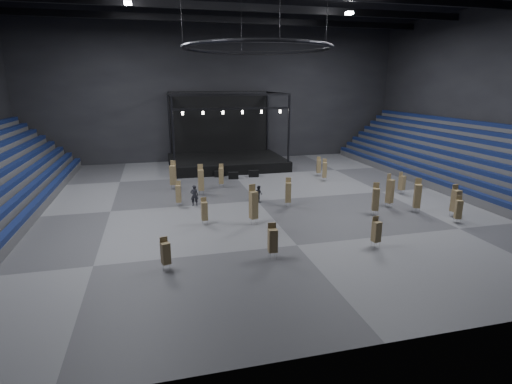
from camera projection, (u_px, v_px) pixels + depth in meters
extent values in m
plane|color=#575759|center=(257.00, 201.00, 35.87)|extent=(50.00, 50.00, 0.00)
cube|color=black|center=(218.00, 93.00, 53.12)|extent=(50.00, 0.20, 18.00)
cube|color=black|center=(407.00, 120.00, 13.86)|extent=(50.00, 0.20, 18.00)
cube|color=black|center=(502.00, 96.00, 39.42)|extent=(0.20, 42.00, 18.00)
cube|color=#0C1739|center=(34.00, 205.00, 31.32)|extent=(0.59, 40.00, 0.40)
cube|color=#0C1739|center=(20.00, 197.00, 30.91)|extent=(0.59, 40.00, 0.40)
cube|color=#0C1739|center=(5.00, 188.00, 30.50)|extent=(0.59, 40.00, 0.40)
cube|color=#464548|center=(459.00, 183.00, 40.84)|extent=(7.20, 40.00, 0.75)
cube|color=#0C1739|center=(432.00, 179.00, 39.91)|extent=(0.59, 40.00, 0.40)
cube|color=#464548|center=(463.00, 179.00, 40.85)|extent=(6.30, 40.00, 1.50)
cube|color=#0C1739|center=(441.00, 171.00, 39.93)|extent=(0.59, 40.00, 0.40)
cube|color=#464548|center=(468.00, 175.00, 40.86)|extent=(5.40, 40.00, 2.25)
cube|color=#0C1739|center=(449.00, 164.00, 39.94)|extent=(0.59, 40.00, 0.40)
cube|color=#464548|center=(472.00, 171.00, 40.87)|extent=(4.50, 40.00, 3.00)
cube|color=#0C1739|center=(458.00, 156.00, 39.96)|extent=(0.59, 40.00, 0.40)
cube|color=#464548|center=(476.00, 167.00, 40.88)|extent=(3.60, 40.00, 3.75)
cube|color=#0C1739|center=(467.00, 148.00, 39.97)|extent=(0.59, 40.00, 0.40)
cube|color=#464548|center=(480.00, 164.00, 40.88)|extent=(2.70, 40.00, 4.50)
cube|color=#0C1739|center=(475.00, 140.00, 39.99)|extent=(0.59, 40.00, 0.40)
cube|color=#464548|center=(484.00, 160.00, 40.89)|extent=(1.80, 40.00, 5.25)
cube|color=#0C1739|center=(484.00, 132.00, 40.01)|extent=(0.59, 40.00, 0.40)
cube|color=#464548|center=(489.00, 156.00, 40.90)|extent=(0.90, 40.00, 6.00)
cube|color=#0C1739|center=(492.00, 125.00, 40.02)|extent=(0.59, 40.00, 0.40)
cube|color=black|center=(227.00, 162.00, 50.20)|extent=(14.00, 10.00, 1.20)
cube|color=black|center=(220.00, 122.00, 53.47)|extent=(13.30, 0.30, 8.00)
cylinder|color=black|center=(173.00, 132.00, 43.14)|extent=(0.24, 0.24, 7.80)
cylinder|color=black|center=(169.00, 124.00, 51.74)|extent=(0.24, 0.24, 7.80)
cylinder|color=black|center=(289.00, 129.00, 46.28)|extent=(0.24, 0.24, 7.80)
cylinder|color=black|center=(267.00, 122.00, 54.88)|extent=(0.24, 0.24, 7.80)
cube|color=black|center=(232.00, 95.00, 43.68)|extent=(13.40, 0.25, 0.25)
cube|color=black|center=(219.00, 93.00, 52.28)|extent=(13.40, 0.25, 0.25)
cube|color=black|center=(233.00, 109.00, 44.08)|extent=(13.40, 0.20, 0.20)
cylinder|color=white|center=(183.00, 113.00, 42.88)|extent=(0.24, 0.24, 0.35)
cylinder|color=white|center=(203.00, 113.00, 43.40)|extent=(0.24, 0.24, 0.35)
cylinder|color=white|center=(223.00, 113.00, 43.92)|extent=(0.24, 0.24, 0.35)
cylinder|color=white|center=(242.00, 112.00, 44.44)|extent=(0.24, 0.24, 0.35)
cylinder|color=white|center=(261.00, 112.00, 44.96)|extent=(0.24, 0.24, 0.35)
cylinder|color=white|center=(280.00, 111.00, 45.49)|extent=(0.24, 0.24, 0.35)
torus|color=black|center=(257.00, 48.00, 32.43)|extent=(12.30, 12.30, 0.30)
cylinder|color=black|center=(327.00, 18.00, 33.20)|extent=(0.04, 0.04, 5.00)
cylinder|color=black|center=(241.00, 25.00, 37.38)|extent=(0.04, 0.04, 5.00)
cylinder|color=black|center=(181.00, 11.00, 30.35)|extent=(0.04, 0.04, 5.00)
cylinder|color=black|center=(280.00, 0.00, 26.16)|extent=(0.04, 0.04, 5.00)
cube|color=black|center=(239.00, 7.00, 37.87)|extent=(49.00, 0.35, 0.70)
cube|color=black|center=(224.00, 20.00, 45.35)|extent=(49.00, 0.35, 0.70)
cube|color=white|center=(128.00, 3.00, 32.85)|extent=(0.60, 0.60, 0.25)
cube|color=white|center=(349.00, 13.00, 37.59)|extent=(0.60, 0.60, 0.25)
cube|color=black|center=(219.00, 174.00, 44.93)|extent=(1.15, 0.85, 0.69)
cube|color=black|center=(233.00, 175.00, 44.05)|extent=(1.20, 0.76, 0.74)
cube|color=black|center=(254.00, 174.00, 44.96)|extent=(1.21, 0.75, 0.75)
cylinder|color=silver|center=(374.00, 214.00, 31.74)|extent=(0.03, 0.03, 0.41)
cylinder|color=silver|center=(371.00, 212.00, 32.11)|extent=(0.03, 0.03, 0.41)
cylinder|color=silver|center=(378.00, 213.00, 31.84)|extent=(0.03, 0.03, 0.41)
cylinder|color=silver|center=(375.00, 212.00, 32.20)|extent=(0.03, 0.03, 0.41)
cube|color=olive|center=(376.00, 199.00, 31.68)|extent=(0.64, 0.64, 1.80)
cube|color=olive|center=(376.00, 188.00, 31.65)|extent=(0.46, 0.23, 0.99)
cylinder|color=silver|center=(457.00, 222.00, 29.95)|extent=(0.03, 0.03, 0.37)
cylinder|color=silver|center=(453.00, 220.00, 30.28)|extent=(0.03, 0.03, 0.37)
cylinder|color=silver|center=(461.00, 221.00, 30.03)|extent=(0.03, 0.03, 0.37)
cylinder|color=silver|center=(457.00, 220.00, 30.36)|extent=(0.03, 0.03, 0.37)
cube|color=olive|center=(458.00, 209.00, 29.92)|extent=(0.58, 0.58, 1.42)
cube|color=olive|center=(459.00, 200.00, 29.92)|extent=(0.42, 0.21, 0.78)
cylinder|color=silver|center=(203.00, 223.00, 29.62)|extent=(0.03, 0.03, 0.36)
cylinder|color=silver|center=(202.00, 222.00, 29.94)|extent=(0.03, 0.03, 0.36)
cylinder|color=silver|center=(207.00, 223.00, 29.70)|extent=(0.03, 0.03, 0.36)
cylinder|color=silver|center=(207.00, 221.00, 30.03)|extent=(0.03, 0.03, 0.36)
cube|color=olive|center=(204.00, 211.00, 29.59)|extent=(0.48, 0.48, 1.39)
cube|color=olive|center=(204.00, 202.00, 29.59)|extent=(0.42, 0.09, 0.76)
cylinder|color=silver|center=(401.00, 192.00, 37.87)|extent=(0.03, 0.03, 0.40)
cylinder|color=silver|center=(398.00, 191.00, 38.23)|extent=(0.03, 0.03, 0.40)
cylinder|color=silver|center=(404.00, 192.00, 37.96)|extent=(0.03, 0.03, 0.40)
cylinder|color=silver|center=(402.00, 191.00, 38.32)|extent=(0.03, 0.03, 0.40)
cube|color=olive|center=(402.00, 183.00, 37.86)|extent=(0.62, 0.62, 1.36)
cube|color=olive|center=(401.00, 176.00, 37.86)|extent=(0.46, 0.21, 0.75)
cylinder|color=silver|center=(163.00, 268.00, 22.39)|extent=(0.03, 0.03, 0.39)
cylinder|color=silver|center=(163.00, 265.00, 22.73)|extent=(0.03, 0.03, 0.39)
cylinder|color=silver|center=(170.00, 268.00, 22.48)|extent=(0.03, 0.03, 0.39)
cylinder|color=silver|center=(170.00, 265.00, 22.82)|extent=(0.03, 0.03, 0.39)
cube|color=olive|center=(166.00, 253.00, 22.39)|extent=(0.58, 0.58, 1.25)
cube|color=olive|center=(164.00, 243.00, 22.39)|extent=(0.44, 0.19, 0.69)
cylinder|color=silver|center=(220.00, 186.00, 40.34)|extent=(0.03, 0.03, 0.38)
cylinder|color=silver|center=(219.00, 185.00, 40.68)|extent=(0.03, 0.03, 0.38)
cylinder|color=silver|center=(223.00, 186.00, 40.42)|extent=(0.03, 0.03, 0.38)
cylinder|color=silver|center=(223.00, 185.00, 40.76)|extent=(0.03, 0.03, 0.38)
cube|color=olive|center=(221.00, 176.00, 40.29)|extent=(0.55, 0.55, 1.61)
cube|color=olive|center=(221.00, 168.00, 40.27)|extent=(0.44, 0.16, 0.89)
cylinder|color=silver|center=(287.00, 205.00, 33.95)|extent=(0.03, 0.03, 0.40)
cylinder|color=silver|center=(285.00, 204.00, 34.31)|extent=(0.03, 0.03, 0.40)
cylinder|color=silver|center=(291.00, 205.00, 34.04)|extent=(0.03, 0.03, 0.40)
cylinder|color=silver|center=(289.00, 203.00, 34.40)|extent=(0.03, 0.03, 0.40)
cube|color=olive|center=(288.00, 192.00, 33.90)|extent=(0.60, 0.60, 1.70)
cube|color=olive|center=(288.00, 183.00, 33.88)|extent=(0.46, 0.19, 0.93)
cylinder|color=silver|center=(251.00, 222.00, 29.69)|extent=(0.03, 0.03, 0.45)
cylinder|color=silver|center=(250.00, 220.00, 30.09)|extent=(0.03, 0.03, 0.45)
cylinder|color=silver|center=(257.00, 222.00, 29.79)|extent=(0.03, 0.03, 0.45)
cylinder|color=silver|center=(256.00, 220.00, 30.19)|extent=(0.03, 0.03, 0.45)
cube|color=olive|center=(254.00, 205.00, 29.61)|extent=(0.65, 0.65, 2.07)
cube|color=olive|center=(252.00, 192.00, 29.54)|extent=(0.52, 0.19, 1.14)
cylinder|color=silver|center=(415.00, 211.00, 32.38)|extent=(0.03, 0.03, 0.43)
cylinder|color=silver|center=(412.00, 209.00, 32.76)|extent=(0.03, 0.03, 0.43)
cylinder|color=silver|center=(420.00, 210.00, 32.48)|extent=(0.03, 0.03, 0.43)
cylinder|color=silver|center=(416.00, 209.00, 32.86)|extent=(0.03, 0.03, 0.43)
cube|color=olive|center=(417.00, 196.00, 32.31)|extent=(0.68, 0.68, 1.93)
cube|color=olive|center=(418.00, 184.00, 32.27)|extent=(0.47, 0.26, 1.06)
cylinder|color=silver|center=(318.00, 175.00, 45.29)|extent=(0.03, 0.03, 0.37)
cylinder|color=silver|center=(316.00, 174.00, 45.62)|extent=(0.03, 0.03, 0.37)
cylinder|color=silver|center=(320.00, 174.00, 45.38)|extent=(0.03, 0.03, 0.37)
cylinder|color=silver|center=(319.00, 174.00, 45.70)|extent=(0.03, 0.03, 0.37)
cube|color=olive|center=(319.00, 166.00, 45.26)|extent=(0.53, 0.53, 1.46)
cube|color=olive|center=(319.00, 160.00, 45.25)|extent=(0.42, 0.15, 0.81)
cylinder|color=silver|center=(270.00, 257.00, 23.84)|extent=(0.03, 0.03, 0.44)
cylinder|color=silver|center=(268.00, 254.00, 24.23)|extent=(0.03, 0.03, 0.44)
cylinder|color=silver|center=(277.00, 256.00, 23.94)|extent=(0.03, 0.03, 0.44)
cylinder|color=silver|center=(275.00, 253.00, 24.33)|extent=(0.03, 0.03, 0.44)
cube|color=olive|center=(273.00, 240.00, 23.84)|extent=(0.55, 0.55, 1.42)
cube|color=olive|center=(272.00, 229.00, 23.87)|extent=(0.50, 0.09, 0.78)
cylinder|color=silver|center=(388.00, 206.00, 33.69)|extent=(0.03, 0.03, 0.42)
cylinder|color=silver|center=(385.00, 205.00, 34.07)|extent=(0.03, 0.03, 0.42)
cylinder|color=silver|center=(392.00, 206.00, 33.79)|extent=(0.03, 0.03, 0.42)
cylinder|color=silver|center=(389.00, 204.00, 34.16)|extent=(0.03, 0.03, 0.42)
cube|color=olive|center=(390.00, 191.00, 33.61)|extent=(0.67, 0.67, 1.99)
cube|color=olive|center=(389.00, 180.00, 33.52)|extent=(0.47, 0.26, 1.10)
cylinder|color=silver|center=(323.00, 180.00, 42.99)|extent=(0.03, 0.03, 0.37)
cylinder|color=silver|center=(322.00, 179.00, 43.32)|extent=(0.03, 0.03, 0.37)
cylinder|color=silver|center=(326.00, 179.00, 43.07)|extent=(0.03, 0.03, 0.37)
cylinder|color=silver|center=(325.00, 179.00, 43.40)|extent=(0.03, 0.03, 0.37)
cube|color=olive|center=(325.00, 170.00, 42.93)|extent=(0.55, 0.55, 1.63)
cube|color=olive|center=(325.00, 163.00, 42.90)|extent=(0.42, 0.18, 0.90)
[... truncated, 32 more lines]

